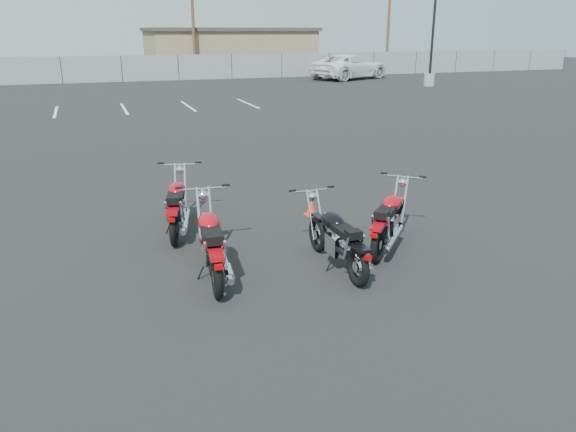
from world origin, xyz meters
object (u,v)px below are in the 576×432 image
object	(u,v)px
motorcycle_front_red	(178,206)
white_van	(350,60)
motorcycle_rear_red	(389,221)
motorcycle_third_red	(212,244)
motorcycle_second_black	(337,239)

from	to	relation	value
motorcycle_front_red	white_van	world-z (taller)	white_van
motorcycle_rear_red	white_van	size ratio (longest dim) A/B	0.25
motorcycle_third_red	motorcycle_rear_red	size ratio (longest dim) A/B	1.24
motorcycle_front_red	motorcycle_rear_red	distance (m)	3.79
motorcycle_third_red	white_van	world-z (taller)	white_van
motorcycle_rear_red	white_van	xyz separation A→B (m)	(14.35, 31.39, 0.93)
motorcycle_third_red	white_van	distance (m)	36.01
white_van	motorcycle_rear_red	bearing A→B (deg)	130.46
motorcycle_second_black	motorcycle_rear_red	distance (m)	1.26
motorcycle_third_red	white_van	size ratio (longest dim) A/B	0.31
motorcycle_front_red	motorcycle_third_red	distance (m)	2.14
motorcycle_third_red	motorcycle_second_black	bearing A→B (deg)	-10.59
motorcycle_third_red	motorcycle_rear_red	xyz separation A→B (m)	(3.05, 0.13, -0.03)
motorcycle_third_red	motorcycle_front_red	bearing A→B (deg)	94.37
motorcycle_front_red	motorcycle_second_black	world-z (taller)	motorcycle_front_red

